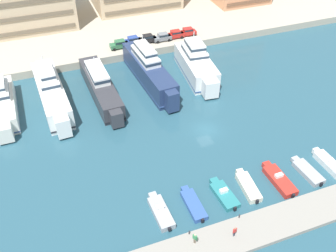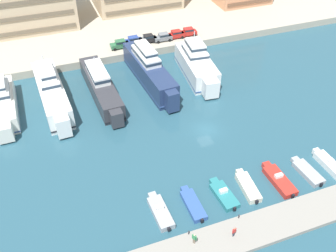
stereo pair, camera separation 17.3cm
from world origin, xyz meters
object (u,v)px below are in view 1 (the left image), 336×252
object	(u,v)px
motorboat_red_center	(279,180)
car_red_center_right	(187,32)
motorboat_cream_center_left	(248,186)
car_red_center	(175,34)
motorboat_grey_far_left	(161,212)
pedestrian_near_edge	(195,238)
car_green_far_left	(119,44)
car_grey_center_left	(162,37)
yacht_white_left	(51,92)
yacht_white_center	(196,64)
car_black_mid_left	(147,38)
yacht_navy_center_left	(149,70)
motorboat_grey_center_right	(307,171)
motorboat_white_mid_right	(330,165)
pedestrian_far_side	(235,231)
yacht_charcoal_mid_left	(101,86)
motorboat_teal_mid_left	(224,194)
yacht_ivory_far_left	(2,103)
car_blue_left	(133,40)
motorboat_blue_left	(193,204)

from	to	relation	value
motorboat_red_center	car_red_center_right	size ratio (longest dim) A/B	1.68
motorboat_cream_center_left	car_red_center_right	distance (m)	45.65
car_red_center	motorboat_grey_far_left	bearing A→B (deg)	-113.73
motorboat_grey_far_left	pedestrian_near_edge	bearing A→B (deg)	-69.47
motorboat_red_center	car_green_far_left	xyz separation A→B (m)	(-11.49, 44.53, 2.16)
car_grey_center_left	car_red_center_right	size ratio (longest dim) A/B	0.98
yacht_white_left	yacht_white_center	distance (m)	28.41
motorboat_cream_center_left	car_black_mid_left	world-z (taller)	car_black_mid_left
car_green_far_left	car_red_center	xyz separation A→B (m)	(13.14, 0.30, 0.00)
motorboat_cream_center_left	car_green_far_left	bearing A→B (deg)	98.62
car_green_far_left	car_grey_center_left	distance (m)	9.95
motorboat_grey_far_left	motorboat_cream_center_left	bearing A→B (deg)	-0.83
yacht_navy_center_left	car_green_far_left	distance (m)	13.13
motorboat_grey_far_left	car_black_mid_left	distance (m)	46.17
motorboat_grey_center_right	motorboat_white_mid_right	size ratio (longest dim) A/B	0.88
car_green_far_left	car_grey_center_left	bearing A→B (deg)	-0.03
pedestrian_near_edge	pedestrian_far_side	xyz separation A→B (m)	(4.95, -0.79, -0.07)
yacht_charcoal_mid_left	car_red_center_right	bearing A→B (deg)	31.55
car_grey_center_left	pedestrian_near_edge	bearing A→B (deg)	-105.68
yacht_navy_center_left	yacht_charcoal_mid_left	bearing A→B (deg)	-173.56
motorboat_teal_mid_left	pedestrian_far_side	distance (m)	6.90
motorboat_grey_far_left	motorboat_red_center	bearing A→B (deg)	-2.09
car_green_far_left	car_red_center	distance (m)	13.14
car_red_center	yacht_ivory_far_left	bearing A→B (deg)	-160.01
motorboat_teal_mid_left	car_black_mid_left	size ratio (longest dim) A/B	1.49
yacht_ivory_far_left	motorboat_white_mid_right	bearing A→B (deg)	-34.75
yacht_white_center	car_red_center	xyz separation A→B (m)	(0.94, 13.94, 0.15)
motorboat_cream_center_left	car_blue_left	size ratio (longest dim) A/B	1.52
motorboat_cream_center_left	motorboat_white_mid_right	distance (m)	13.63
yacht_white_left	pedestrian_near_edge	size ratio (longest dim) A/B	12.30
yacht_white_center	motorboat_red_center	distance (m)	30.97
motorboat_grey_center_right	car_green_far_left	size ratio (longest dim) A/B	1.51
motorboat_grey_far_left	car_red_center	bearing A→B (deg)	66.27
yacht_charcoal_mid_left	pedestrian_far_side	xyz separation A→B (m)	(8.30, -36.63, -0.41)
motorboat_blue_left	yacht_white_center	bearing A→B (deg)	65.48
motorboat_white_mid_right	car_green_far_left	xyz separation A→B (m)	(-20.30, 44.70, 2.11)
car_blue_left	car_red_center_right	world-z (taller)	same
yacht_ivory_far_left	pedestrian_near_edge	distance (m)	41.84
motorboat_grey_far_left	motorboat_white_mid_right	distance (m)	26.59
car_blue_left	pedestrian_far_side	world-z (taller)	car_blue_left
motorboat_teal_mid_left	car_green_far_left	world-z (taller)	car_green_far_left
car_blue_left	pedestrian_far_side	distance (m)	51.40
motorboat_grey_far_left	pedestrian_near_edge	size ratio (longest dim) A/B	3.73
yacht_navy_center_left	car_black_mid_left	size ratio (longest dim) A/B	5.45
car_green_far_left	motorboat_red_center	bearing A→B (deg)	-75.53
car_red_center	car_red_center_right	size ratio (longest dim) A/B	0.98
motorboat_blue_left	motorboat_red_center	bearing A→B (deg)	-1.39
yacht_white_left	motorboat_grey_far_left	xyz separation A→B (m)	(9.93, -30.33, -2.06)
motorboat_blue_left	car_red_center_right	bearing A→B (deg)	68.09
pedestrian_far_side	motorboat_grey_center_right	bearing A→B (deg)	21.38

